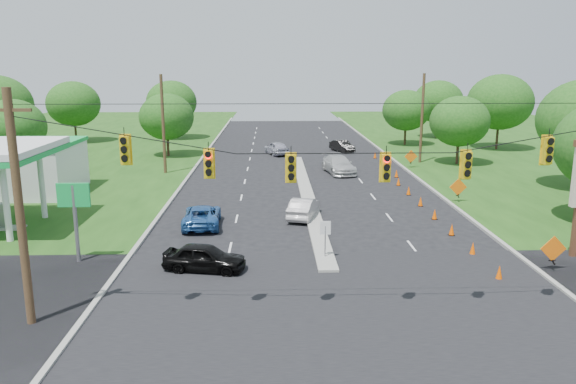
{
  "coord_description": "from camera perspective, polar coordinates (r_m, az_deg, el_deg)",
  "views": [
    {
      "loc": [
        -2.73,
        -21.25,
        9.73
      ],
      "look_at": [
        -1.79,
        9.44,
        2.8
      ],
      "focal_mm": 35.0,
      "sensor_mm": 36.0,
      "label": 1
    }
  ],
  "objects": [
    {
      "name": "ground",
      "position": [
        23.53,
        5.18,
        -11.76
      ],
      "size": [
        160.0,
        160.0,
        0.0
      ],
      "primitive_type": "plane",
      "color": "black",
      "rests_on": "ground"
    },
    {
      "name": "silver_car_far",
      "position": [
        52.08,
        5.15,
        2.78
      ],
      "size": [
        3.08,
        5.75,
        1.58
      ],
      "primitive_type": "imported",
      "rotation": [
        0.0,
        0.0,
        0.17
      ],
      "color": "#B1B1B1",
      "rests_on": "ground"
    },
    {
      "name": "tree_4",
      "position": [
        77.64,
        -20.97,
        8.37
      ],
      "size": [
        6.72,
        6.72,
        7.84
      ],
      "color": "black",
      "rests_on": "ground"
    },
    {
      "name": "work_sign_1",
      "position": [
        42.41,
        16.9,
        0.41
      ],
      "size": [
        1.27,
        0.58,
        1.37
      ],
      "color": "black",
      "rests_on": "ground"
    },
    {
      "name": "white_sedan",
      "position": [
        36.57,
        1.59,
        -1.62
      ],
      "size": [
        2.44,
        4.32,
        1.35
      ],
      "primitive_type": "imported",
      "rotation": [
        0.0,
        0.0,
        2.88
      ],
      "color": "#B4AEAD",
      "rests_on": "ground"
    },
    {
      "name": "curb_right",
      "position": [
        53.72,
        12.11,
        2.0
      ],
      "size": [
        0.25,
        110.0,
        0.16
      ],
      "primitive_type": "cube",
      "color": "gray",
      "rests_on": "ground"
    },
    {
      "name": "cone_8",
      "position": [
        54.25,
        10.17,
        2.56
      ],
      "size": [
        0.32,
        0.32,
        0.7
      ],
      "primitive_type": "cone",
      "color": "#FF5500",
      "rests_on": "ground"
    },
    {
      "name": "signal_span",
      "position": [
        20.98,
        5.63,
        -0.46
      ],
      "size": [
        25.6,
        0.32,
        9.0
      ],
      "color": "#422D1C",
      "rests_on": "ground"
    },
    {
      "name": "cone_3",
      "position": [
        37.52,
        14.68,
        -2.19
      ],
      "size": [
        0.32,
        0.32,
        0.7
      ],
      "primitive_type": "cone",
      "color": "#FF5500",
      "rests_on": "ground"
    },
    {
      "name": "dark_car_receding",
      "position": [
        65.34,
        5.51,
        4.68
      ],
      "size": [
        2.74,
        4.21,
        1.31
      ],
      "primitive_type": "imported",
      "rotation": [
        0.0,
        0.0,
        0.37
      ],
      "color": "black",
      "rests_on": "ground"
    },
    {
      "name": "work_sign_2",
      "position": [
        55.62,
        12.38,
        3.49
      ],
      "size": [
        1.27,
        0.58,
        1.37
      ],
      "color": "black",
      "rests_on": "ground"
    },
    {
      "name": "silver_car_oncoming",
      "position": [
        62.8,
        -1.18,
        4.48
      ],
      "size": [
        3.12,
        4.65,
        1.47
      ],
      "primitive_type": "imported",
      "rotation": [
        0.0,
        0.0,
        3.49
      ],
      "color": "#A1A0B1",
      "rests_on": "ground"
    },
    {
      "name": "tree_9",
      "position": [
        58.59,
        17.03,
        6.89
      ],
      "size": [
        5.88,
        5.88,
        6.86
      ],
      "color": "black",
      "rests_on": "ground"
    },
    {
      "name": "cross_street",
      "position": [
        23.53,
        5.18,
        -11.76
      ],
      "size": [
        160.0,
        14.0,
        0.02
      ],
      "primitive_type": "cube",
      "color": "black",
      "rests_on": "ground"
    },
    {
      "name": "tree_10",
      "position": [
        70.64,
        20.73,
        8.54
      ],
      "size": [
        7.56,
        7.56,
        8.82
      ],
      "color": "black",
      "rests_on": "ground"
    },
    {
      "name": "median",
      "position": [
        43.45,
        1.9,
        -0.23
      ],
      "size": [
        1.0,
        34.0,
        0.18
      ],
      "primitive_type": "cube",
      "color": "gray",
      "rests_on": "ground"
    },
    {
      "name": "tree_5",
      "position": [
        62.52,
        -12.23,
        7.48
      ],
      "size": [
        5.88,
        5.88,
        6.86
      ],
      "color": "black",
      "rests_on": "ground"
    },
    {
      "name": "cone_0",
      "position": [
        28.07,
        20.67,
        -7.66
      ],
      "size": [
        0.32,
        0.32,
        0.7
      ],
      "primitive_type": "cone",
      "color": "#FF5500",
      "rests_on": "ground"
    },
    {
      "name": "cone_4",
      "position": [
        40.78,
        13.32,
        -0.93
      ],
      "size": [
        0.32,
        0.32,
        0.7
      ],
      "primitive_type": "cone",
      "color": "#FF5500",
      "rests_on": "ground"
    },
    {
      "name": "work_sign_0",
      "position": [
        29.92,
        25.34,
        -5.33
      ],
      "size": [
        1.27,
        0.58,
        1.37
      ],
      "color": "black",
      "rests_on": "ground"
    },
    {
      "name": "tree_6",
      "position": [
        77.55,
        -11.74,
        8.93
      ],
      "size": [
        6.72,
        6.72,
        7.84
      ],
      "color": "black",
      "rests_on": "ground"
    },
    {
      "name": "cone_6",
      "position": [
        47.41,
        11.17,
        1.06
      ],
      "size": [
        0.32,
        0.32,
        0.7
      ],
      "primitive_type": "cone",
      "color": "#FF5500",
      "rests_on": "ground"
    },
    {
      "name": "median_sign",
      "position": [
        28.61,
        3.81,
        -4.11
      ],
      "size": [
        0.55,
        0.06,
        2.05
      ],
      "color": "gray",
      "rests_on": "ground"
    },
    {
      "name": "black_sedan",
      "position": [
        27.56,
        -8.47,
        -6.6
      ],
      "size": [
        4.22,
        2.33,
        1.36
      ],
      "primitive_type": "imported",
      "rotation": [
        0.0,
        0.0,
        1.38
      ],
      "color": "black",
      "rests_on": "ground"
    },
    {
      "name": "blue_pickup",
      "position": [
        35.16,
        -8.73,
        -2.39
      ],
      "size": [
        2.42,
        4.85,
        1.32
      ],
      "primitive_type": "imported",
      "rotation": [
        0.0,
        0.0,
        3.19
      ],
      "color": "#26579A",
      "rests_on": "ground"
    },
    {
      "name": "tree_2",
      "position": [
        56.55,
        -26.19,
        5.95
      ],
      "size": [
        5.88,
        5.88,
        6.86
      ],
      "color": "black",
      "rests_on": "ground"
    },
    {
      "name": "cone_1",
      "position": [
        31.14,
        18.26,
        -5.48
      ],
      "size": [
        0.32,
        0.32,
        0.7
      ],
      "primitive_type": "cone",
      "color": "#FF5500",
      "rests_on": "ground"
    },
    {
      "name": "cone_10",
      "position": [
        61.02,
        8.83,
        3.73
      ],
      "size": [
        0.32,
        0.32,
        0.7
      ],
      "primitive_type": "cone",
      "color": "#FF5500",
      "rests_on": "ground"
    },
    {
      "name": "cone_2",
      "position": [
        34.3,
        16.3,
        -3.68
      ],
      "size": [
        0.32,
        0.32,
        0.7
      ],
      "primitive_type": "cone",
      "color": "#FF5500",
      "rests_on": "ground"
    },
    {
      "name": "cone_9",
      "position": [
        57.63,
        9.46,
        3.18
      ],
      "size": [
        0.32,
        0.32,
        0.7
      ],
      "primitive_type": "cone",
      "color": "#FF5500",
      "rests_on": "ground"
    },
    {
      "name": "utility_pole_far_left",
      "position": [
        52.44,
        -12.56,
        6.69
      ],
      "size": [
        0.28,
        0.28,
        9.0
      ],
      "primitive_type": "cylinder",
      "color": "#422D1C",
      "rests_on": "ground"
    },
    {
      "name": "tree_11",
      "position": [
        79.71,
        15.01,
        8.86
      ],
      "size": [
        6.72,
        6.72,
        7.84
      ],
      "color": "black",
      "rests_on": "ground"
    },
    {
      "name": "cone_7",
      "position": [
        50.89,
        10.96,
        1.86
      ],
      "size": [
        0.32,
        0.32,
        0.7
      ],
      "primitive_type": "cone",
      "color": "#FF5500",
      "rests_on": "ground"
    },
    {
      "name": "curb_left",
      "position": [
        52.69,
        -9.76,
        1.89
      ],
      "size": [
        0.25,
        110.0,
        0.16
      ],
      "primitive_type": "cube",
      "color": "gray",
      "rests_on": "ground"
    },
    {
      "name": "cone_5",
      "position": [
        44.08,
        12.16,
        0.14
      ],
      "size": [
        0.32,
        0.32,
        0.7
      ],
      "primitive_type": "cone",
      "color": "#FF5500",
      "rests_on": "ground"
    },
    {
      "name": "tree_12",
      "position": [
        71.45,
        11.92,
        8.12
      ],
      "size": [
        5.88,
        5.88,
        6.86
      ],
      "color": "black",
      "rests_on": "ground"
    },
    {
      "name": "utility_pole_far_right",
      "position": [
        58.51,
        13.46,
        7.25
      ],
      "size": [
        0.28,
        0.28,
        9.0
      ],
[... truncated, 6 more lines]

